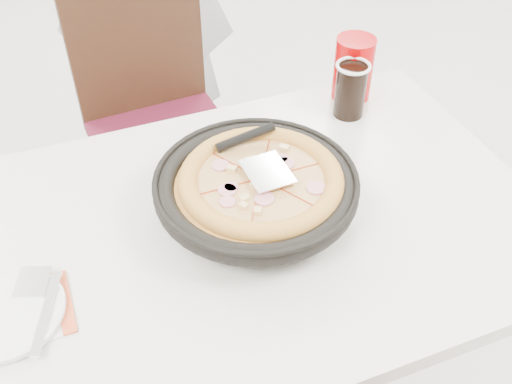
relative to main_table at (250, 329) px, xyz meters
name	(u,v)px	position (x,y,z in m)	size (l,w,h in m)	color
floor	(189,242)	(0.02, 0.68, -0.38)	(7.00, 7.00, 0.00)	#B3B3AE
main_table	(250,329)	(0.00, 0.00, 0.00)	(1.20, 0.80, 0.75)	silver
chair_far	(163,135)	(-0.02, 0.71, 0.10)	(0.42, 0.42, 0.95)	black
trivet	(227,193)	(-0.02, 0.07, 0.39)	(0.12, 0.12, 0.04)	black
pizza_pan	(256,195)	(0.03, 0.02, 0.42)	(0.36, 0.36, 0.01)	black
pizza	(261,187)	(0.04, 0.02, 0.44)	(0.35, 0.35, 0.02)	#C48A3A
pizza_server	(267,171)	(0.05, 0.03, 0.47)	(0.08, 0.11, 0.00)	white
napkin	(21,315)	(-0.45, -0.07, 0.38)	(0.14, 0.14, 0.00)	silver
side_plate	(7,314)	(-0.47, -0.07, 0.38)	(0.20, 0.20, 0.01)	white
fork	(47,312)	(-0.41, -0.10, 0.39)	(0.02, 0.18, 0.00)	white
cola_glass	(350,91)	(0.36, 0.26, 0.44)	(0.07, 0.07, 0.13)	black
red_cup	(353,68)	(0.41, 0.33, 0.45)	(0.10, 0.10, 0.16)	#A80003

